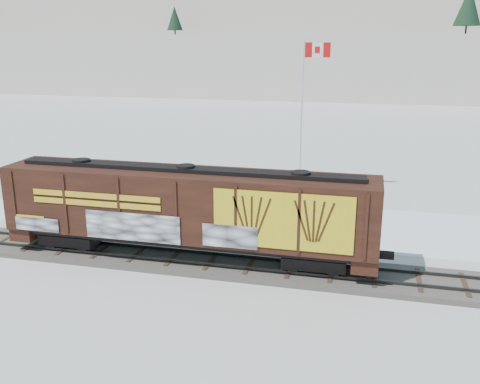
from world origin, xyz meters
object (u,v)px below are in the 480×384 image
(hopper_railcar, at_px, (187,207))
(car_dark, at_px, (298,210))
(flagpole, at_px, (302,140))
(car_white, at_px, (204,204))
(car_silver, at_px, (111,198))

(hopper_railcar, relative_size, car_dark, 4.44)
(flagpole, xyz_separation_m, car_white, (-5.33, -6.85, -3.19))
(car_dark, bearing_deg, car_silver, 100.67)
(car_silver, bearing_deg, hopper_railcar, -149.78)
(hopper_railcar, distance_m, car_silver, 11.17)
(hopper_railcar, distance_m, flagpole, 14.65)
(car_silver, bearing_deg, car_dark, -103.98)
(flagpole, distance_m, car_dark, 6.90)
(car_silver, bearing_deg, car_white, -108.65)
(car_white, xyz_separation_m, car_dark, (5.95, 0.87, -0.21))
(car_white, height_order, car_dark, car_white)
(hopper_railcar, xyz_separation_m, car_silver, (-8.04, 7.41, -2.26))
(car_silver, height_order, car_white, car_white)
(car_silver, distance_m, car_dark, 12.59)
(flagpole, bearing_deg, hopper_railcar, -105.54)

